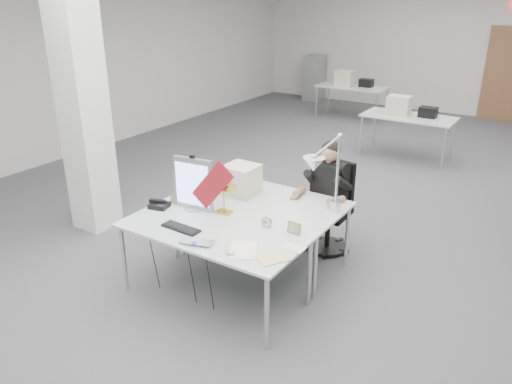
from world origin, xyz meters
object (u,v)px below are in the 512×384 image
at_px(desk_phone, 159,205).
at_px(architect_lamp, 327,179).
at_px(seated_person, 329,180).
at_px(desk_main, 213,231).
at_px(office_chair, 329,211).
at_px(bankers_lamp, 224,199).
at_px(beige_monitor, 241,180).
at_px(monitor, 194,184).
at_px(laptop, 194,245).

bearing_deg(desk_phone, architect_lamp, 8.43).
relative_size(seated_person, desk_phone, 5.09).
xyz_separation_m(desk_main, office_chair, (0.51, 1.51, -0.24)).
relative_size(seated_person, bankers_lamp, 3.13).
height_order(office_chair, desk_phone, office_chair).
height_order(office_chair, seated_person, seated_person).
xyz_separation_m(seated_person, beige_monitor, (-0.79, -0.57, 0.02)).
bearing_deg(bankers_lamp, beige_monitor, 114.50).
height_order(desk_phone, architect_lamp, architect_lamp).
height_order(office_chair, monitor, monitor).
distance_m(office_chair, seated_person, 0.40).
relative_size(laptop, beige_monitor, 0.90).
bearing_deg(beige_monitor, bankers_lamp, -74.22).
bearing_deg(seated_person, laptop, -93.28).
height_order(office_chair, architect_lamp, architect_lamp).
bearing_deg(monitor, desk_main, -38.41).
bearing_deg(desk_main, seated_person, 70.58).
relative_size(office_chair, architect_lamp, 1.15).
height_order(desk_main, architect_lamp, architect_lamp).
bearing_deg(architect_lamp, laptop, -134.54).
height_order(monitor, architect_lamp, architect_lamp).
height_order(desk_main, laptop, laptop).
bearing_deg(laptop, seated_person, 60.35).
distance_m(desk_main, desk_phone, 0.79).
bearing_deg(bankers_lamp, seated_person, 68.73).
xyz_separation_m(monitor, desk_phone, (-0.33, -0.18, -0.25)).
height_order(monitor, bankers_lamp, monitor).
bearing_deg(seated_person, bankers_lamp, -109.77).
bearing_deg(architect_lamp, bankers_lamp, -167.89).
bearing_deg(desk_phone, desk_main, -21.64).
height_order(seated_person, desk_phone, seated_person).
relative_size(bankers_lamp, architect_lamp, 0.35).
distance_m(monitor, bankers_lamp, 0.35).
distance_m(desk_main, laptop, 0.36).
distance_m(desk_main, seated_person, 1.55).
bearing_deg(architect_lamp, desk_phone, -168.32).
bearing_deg(seated_person, architect_lamp, -56.78).
distance_m(bankers_lamp, beige_monitor, 0.54).
relative_size(laptop, bankers_lamp, 1.03).
distance_m(beige_monitor, architect_lamp, 1.12).
height_order(bankers_lamp, desk_phone, bankers_lamp).
bearing_deg(architect_lamp, beige_monitor, 162.70).
distance_m(office_chair, laptop, 1.93).
distance_m(office_chair, bankers_lamp, 1.38).
bearing_deg(desk_main, laptop, -80.98).
height_order(desk_phone, beige_monitor, beige_monitor).
height_order(laptop, beige_monitor, beige_monitor).
height_order(office_chair, laptop, office_chair).
xyz_separation_m(laptop, beige_monitor, (-0.33, 1.23, 0.15)).
bearing_deg(beige_monitor, desk_phone, -122.53).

